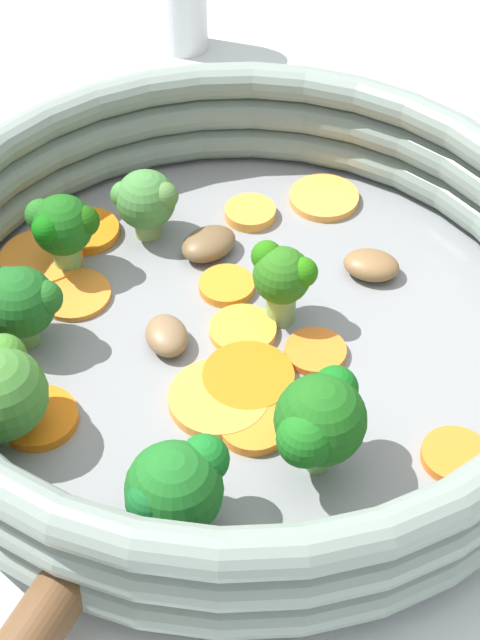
{
  "coord_description": "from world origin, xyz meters",
  "views": [
    {
      "loc": [
        0.36,
        0.09,
        0.4
      ],
      "look_at": [
        0.0,
        0.0,
        0.03
      ],
      "focal_mm": 60.0,
      "sensor_mm": 36.0,
      "label": 1
    }
  ],
  "objects_px": {
    "broccoli_floret_3": "(182,490)",
    "broccoli_floret_5": "(282,277)",
    "broccoli_floret_0": "(146,201)",
    "mushroom_piece_2": "(371,265)",
    "carrot_slice_7": "(315,352)",
    "skillet": "(240,350)",
    "carrot_slice_4": "(42,258)",
    "broccoli_floret_6": "(22,302)",
    "carrot_slice_0": "(254,426)",
    "carrot_slice_12": "(248,378)",
    "carrot_slice_6": "(74,294)",
    "broccoli_floret_4": "(319,421)",
    "broccoli_floret_2": "(62,226)",
    "carrot_slice_2": "(12,394)",
    "carrot_slice_9": "(38,418)",
    "carrot_slice_13": "(455,456)",
    "carrot_slice_8": "(227,286)",
    "mushroom_piece_0": "(209,244)",
    "carrot_slice_11": "(228,400)",
    "carrot_slice_3": "(87,231)",
    "carrot_slice_5": "(245,331)",
    "carrot_slice_10": "(250,213)",
    "carrot_slice_1": "(324,198)"
  },
  "relations": [
    {
      "from": "carrot_slice_0",
      "to": "carrot_slice_12",
      "type": "height_order",
      "value": "same"
    },
    {
      "from": "mushroom_piece_0",
      "to": "carrot_slice_4",
      "type": "bearing_deg",
      "value": -72.26
    },
    {
      "from": "carrot_slice_9",
      "to": "broccoli_floret_0",
      "type": "relative_size",
      "value": 0.91
    },
    {
      "from": "broccoli_floret_2",
      "to": "carrot_slice_2",
      "type": "bearing_deg",
      "value": 4.01
    },
    {
      "from": "carrot_slice_5",
      "to": "broccoli_floret_2",
      "type": "bearing_deg",
      "value": -103.52
    },
    {
      "from": "skillet",
      "to": "mushroom_piece_2",
      "type": "xyz_separation_m",
      "value": [
        -0.06,
        0.06,
        0.01
      ]
    },
    {
      "from": "carrot_slice_9",
      "to": "carrot_slice_11",
      "type": "xyz_separation_m",
      "value": [
        -0.03,
        0.08,
        0.0
      ]
    },
    {
      "from": "carrot_slice_13",
      "to": "mushroom_piece_2",
      "type": "relative_size",
      "value": 1.04
    },
    {
      "from": "broccoli_floret_0",
      "to": "mushroom_piece_2",
      "type": "distance_m",
      "value": 0.13
    },
    {
      "from": "broccoli_floret_2",
      "to": "broccoli_floret_5",
      "type": "relative_size",
      "value": 1.04
    },
    {
      "from": "carrot_slice_0",
      "to": "broccoli_floret_0",
      "type": "height_order",
      "value": "broccoli_floret_0"
    },
    {
      "from": "carrot_slice_4",
      "to": "carrot_slice_3",
      "type": "bearing_deg",
      "value": 148.13
    },
    {
      "from": "carrot_slice_5",
      "to": "broccoli_floret_6",
      "type": "distance_m",
      "value": 0.11
    },
    {
      "from": "carrot_slice_3",
      "to": "skillet",
      "type": "bearing_deg",
      "value": 59.79
    },
    {
      "from": "carrot_slice_4",
      "to": "broccoli_floret_6",
      "type": "height_order",
      "value": "broccoli_floret_6"
    },
    {
      "from": "carrot_slice_9",
      "to": "mushroom_piece_0",
      "type": "relative_size",
      "value": 1.17
    },
    {
      "from": "carrot_slice_7",
      "to": "skillet",
      "type": "bearing_deg",
      "value": -90.76
    },
    {
      "from": "carrot_slice_12",
      "to": "carrot_slice_9",
      "type": "bearing_deg",
      "value": -61.85
    },
    {
      "from": "carrot_slice_3",
      "to": "carrot_slice_4",
      "type": "xyz_separation_m",
      "value": [
        0.03,
        -0.02,
        -0.0
      ]
    },
    {
      "from": "skillet",
      "to": "broccoli_floret_2",
      "type": "bearing_deg",
      "value": -106.63
    },
    {
      "from": "carrot_slice_10",
      "to": "mushroom_piece_0",
      "type": "height_order",
      "value": "mushroom_piece_0"
    },
    {
      "from": "carrot_slice_1",
      "to": "carrot_slice_4",
      "type": "distance_m",
      "value": 0.16
    },
    {
      "from": "broccoli_floret_3",
      "to": "broccoli_floret_5",
      "type": "xyz_separation_m",
      "value": [
        -0.13,
        0.01,
        0.0
      ]
    },
    {
      "from": "carrot_slice_8",
      "to": "carrot_slice_13",
      "type": "xyz_separation_m",
      "value": [
        0.08,
        0.13,
        0.0
      ]
    },
    {
      "from": "carrot_slice_8",
      "to": "broccoli_floret_2",
      "type": "xyz_separation_m",
      "value": [
        0.0,
        -0.09,
        0.03
      ]
    },
    {
      "from": "carrot_slice_0",
      "to": "broccoli_floret_3",
      "type": "distance_m",
      "value": 0.07
    },
    {
      "from": "carrot_slice_4",
      "to": "broccoli_floret_3",
      "type": "relative_size",
      "value": 0.97
    },
    {
      "from": "carrot_slice_7",
      "to": "carrot_slice_10",
      "type": "distance_m",
      "value": 0.11
    },
    {
      "from": "carrot_slice_5",
      "to": "broccoli_floret_5",
      "type": "bearing_deg",
      "value": 136.62
    },
    {
      "from": "broccoli_floret_3",
      "to": "carrot_slice_2",
      "type": "bearing_deg",
      "value": -116.79
    },
    {
      "from": "carrot_slice_1",
      "to": "carrot_slice_12",
      "type": "xyz_separation_m",
      "value": [
        0.15,
        -0.01,
        0.0
      ]
    },
    {
      "from": "carrot_slice_2",
      "to": "broccoli_floret_6",
      "type": "relative_size",
      "value": 0.63
    },
    {
      "from": "carrot_slice_4",
      "to": "carrot_slice_5",
      "type": "xyz_separation_m",
      "value": [
        0.03,
        0.12,
        0.0
      ]
    },
    {
      "from": "carrot_slice_6",
      "to": "carrot_slice_12",
      "type": "bearing_deg",
      "value": 70.48
    },
    {
      "from": "carrot_slice_6",
      "to": "carrot_slice_13",
      "type": "bearing_deg",
      "value": 73.81
    },
    {
      "from": "carrot_slice_2",
      "to": "carrot_slice_9",
      "type": "relative_size",
      "value": 0.76
    },
    {
      "from": "carrot_slice_9",
      "to": "carrot_slice_11",
      "type": "bearing_deg",
      "value": 110.83
    },
    {
      "from": "carrot_slice_6",
      "to": "broccoli_floret_4",
      "type": "xyz_separation_m",
      "value": [
        0.08,
        0.14,
        0.03
      ]
    },
    {
      "from": "broccoli_floret_2",
      "to": "mushroom_piece_2",
      "type": "height_order",
      "value": "broccoli_floret_2"
    },
    {
      "from": "carrot_slice_5",
      "to": "carrot_slice_13",
      "type": "height_order",
      "value": "same"
    },
    {
      "from": "carrot_slice_6",
      "to": "broccoli_floret_0",
      "type": "height_order",
      "value": "broccoli_floret_0"
    },
    {
      "from": "carrot_slice_5",
      "to": "carrot_slice_11",
      "type": "height_order",
      "value": "carrot_slice_11"
    },
    {
      "from": "skillet",
      "to": "carrot_slice_9",
      "type": "bearing_deg",
      "value": -47.06
    },
    {
      "from": "broccoli_floret_2",
      "to": "carrot_slice_7",
      "type": "bearing_deg",
      "value": 77.54
    },
    {
      "from": "carrot_slice_3",
      "to": "carrot_slice_11",
      "type": "height_order",
      "value": "same"
    },
    {
      "from": "skillet",
      "to": "carrot_slice_13",
      "type": "height_order",
      "value": "carrot_slice_13"
    },
    {
      "from": "carrot_slice_8",
      "to": "carrot_slice_13",
      "type": "bearing_deg",
      "value": 56.78
    },
    {
      "from": "broccoli_floret_4",
      "to": "mushroom_piece_0",
      "type": "height_order",
      "value": "broccoli_floret_4"
    },
    {
      "from": "carrot_slice_7",
      "to": "carrot_slice_3",
      "type": "bearing_deg",
      "value": -113.12
    },
    {
      "from": "carrot_slice_3",
      "to": "carrot_slice_8",
      "type": "relative_size",
      "value": 1.22
    }
  ]
}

